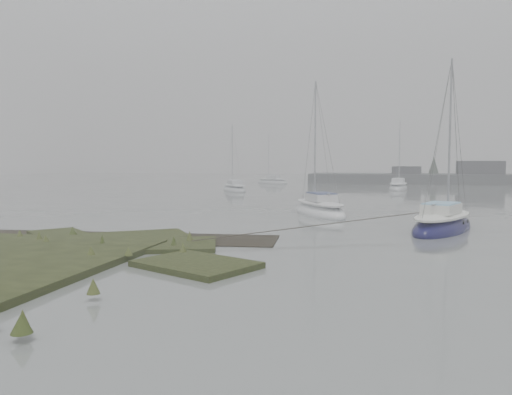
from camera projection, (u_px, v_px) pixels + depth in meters
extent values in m
plane|color=slate|center=(310.00, 197.00, 45.11)|extent=(160.00, 160.00, 0.00)
cube|color=#424247|center=(406.00, 174.00, 72.69)|extent=(4.00, 3.00, 2.20)
cube|color=#424247|center=(480.00, 171.00, 70.31)|extent=(6.00, 3.00, 3.00)
cone|color=#384238|center=(434.00, 168.00, 73.63)|extent=(2.00, 2.00, 3.50)
ellipsoid|color=#100E3B|center=(442.00, 229.00, 23.42)|extent=(4.29, 6.50, 1.51)
ellipsoid|color=silver|center=(443.00, 216.00, 23.37)|extent=(3.60, 5.61, 0.43)
cube|color=silver|center=(441.00, 209.00, 23.13)|extent=(2.05, 2.48, 0.44)
cube|color=#84B9DB|center=(441.00, 203.00, 23.11)|extent=(1.90, 2.28, 0.07)
cylinder|color=#939399|center=(450.00, 134.00, 23.73)|extent=(0.10, 0.10, 7.09)
cylinder|color=#939399|center=(440.00, 204.00, 22.97)|extent=(1.04, 2.32, 0.08)
ellipsoid|color=silver|center=(319.00, 213.00, 30.45)|extent=(4.80, 6.50, 1.52)
ellipsoid|color=silver|center=(319.00, 203.00, 30.41)|extent=(4.05, 5.59, 0.43)
cube|color=silver|center=(321.00, 197.00, 30.12)|extent=(2.21, 2.53, 0.45)
cube|color=navy|center=(321.00, 193.00, 30.10)|extent=(2.04, 2.33, 0.07)
cylinder|color=#939399|center=(315.00, 139.00, 30.90)|extent=(0.10, 0.10, 7.17)
cylinder|color=#939399|center=(322.00, 193.00, 29.93)|extent=(1.27, 2.25, 0.08)
ellipsoid|color=#A3A8AD|center=(234.00, 190.00, 54.07)|extent=(4.61, 5.70, 1.36)
ellipsoid|color=silver|center=(234.00, 185.00, 54.03)|extent=(3.91, 4.89, 0.38)
cube|color=silver|center=(235.00, 182.00, 53.78)|extent=(2.06, 2.27, 0.40)
cube|color=silver|center=(235.00, 180.00, 53.76)|extent=(1.90, 2.09, 0.06)
cylinder|color=#939399|center=(232.00, 153.00, 54.45)|extent=(0.09, 0.09, 6.41)
cylinder|color=#939399|center=(235.00, 180.00, 53.61)|extent=(1.29, 1.92, 0.07)
ellipsoid|color=silver|center=(398.00, 189.00, 57.12)|extent=(2.68, 6.24, 1.47)
ellipsoid|color=white|center=(398.00, 184.00, 57.08)|extent=(2.20, 5.42, 0.41)
cube|color=white|center=(398.00, 181.00, 56.81)|extent=(1.53, 2.21, 0.43)
cube|color=silver|center=(398.00, 178.00, 56.79)|extent=(1.42, 2.03, 0.07)
cylinder|color=#939399|center=(399.00, 151.00, 57.53)|extent=(0.10, 0.10, 6.91)
cylinder|color=#939399|center=(398.00, 178.00, 56.63)|extent=(0.36, 2.41, 0.08)
ellipsoid|color=#ABB1B5|center=(272.00, 183.00, 72.41)|extent=(5.69, 4.28, 1.34)
ellipsoid|color=silver|center=(272.00, 179.00, 72.37)|extent=(4.89, 3.62, 0.38)
cube|color=silver|center=(274.00, 177.00, 72.18)|extent=(2.22, 1.96, 0.39)
cube|color=#AAAFB6|center=(274.00, 175.00, 72.17)|extent=(2.05, 1.81, 0.06)
cylinder|color=#939399|center=(269.00, 156.00, 72.60)|extent=(0.09, 0.09, 6.29)
cylinder|color=#939399|center=(274.00, 175.00, 72.06)|extent=(1.95, 1.14, 0.07)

